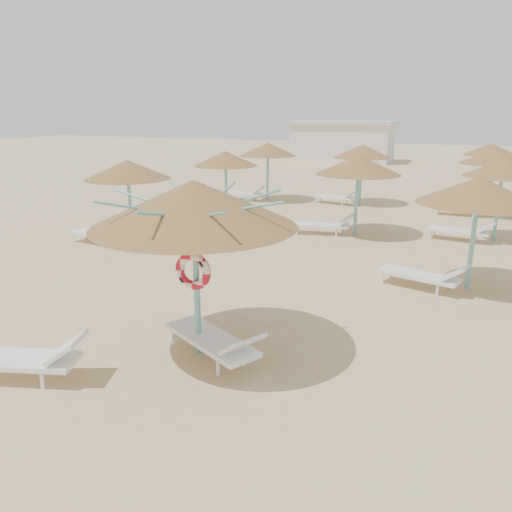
% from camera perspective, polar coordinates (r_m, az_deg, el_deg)
% --- Properties ---
extents(ground, '(120.00, 120.00, 0.00)m').
position_cam_1_polar(ground, '(9.03, -6.15, -11.18)').
color(ground, tan).
rests_on(ground, ground).
extents(main_palapa, '(3.44, 3.44, 3.08)m').
position_cam_1_polar(main_palapa, '(8.27, -7.12, 5.90)').
color(main_palapa, '#68B4B5').
rests_on(main_palapa, ground).
extents(lounger_main_a, '(2.26, 1.28, 0.79)m').
position_cam_1_polar(lounger_main_a, '(8.90, -25.13, -10.49)').
color(lounger_main_a, white).
rests_on(lounger_main_a, ground).
extents(lounger_main_b, '(2.23, 1.59, 0.79)m').
position_cam_1_polar(lounger_main_b, '(8.67, -4.63, -9.58)').
color(lounger_main_b, white).
rests_on(lounger_main_b, ground).
extents(palapa_field, '(19.08, 16.24, 2.71)m').
position_cam_1_polar(palapa_field, '(18.20, 16.74, 9.88)').
color(palapa_field, '#68B4B5').
rests_on(palapa_field, ground).
extents(service_hut, '(8.40, 4.40, 3.25)m').
position_cam_1_polar(service_hut, '(43.20, 9.84, 12.82)').
color(service_hut, silver).
rests_on(service_hut, ground).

